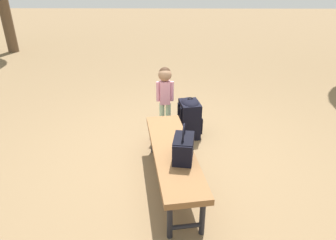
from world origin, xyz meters
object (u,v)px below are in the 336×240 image
at_px(backpack_small, 158,134).
at_px(park_bench, 172,154).
at_px(handbag, 183,147).
at_px(child_standing, 165,89).
at_px(backpack_large, 189,117).

bearing_deg(backpack_small, park_bench, -168.09).
relative_size(park_bench, backpack_small, 5.76).
xyz_separation_m(handbag, child_standing, (1.53, 0.21, 0.04)).
bearing_deg(park_bench, backpack_large, -11.73).
xyz_separation_m(backpack_large, backpack_small, (-0.23, 0.42, -0.15)).
bearing_deg(backpack_large, backpack_small, 118.70).
xyz_separation_m(park_bench, backpack_small, (0.89, 0.19, -0.25)).
distance_m(park_bench, handbag, 0.27).
distance_m(park_bench, child_standing, 1.38).
distance_m(handbag, backpack_small, 1.18).
distance_m(handbag, backpack_large, 1.33).
distance_m(handbag, child_standing, 1.54).
relative_size(park_bench, backpack_large, 2.83).
bearing_deg(backpack_small, child_standing, -9.14).
bearing_deg(backpack_small, handbag, -164.83).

